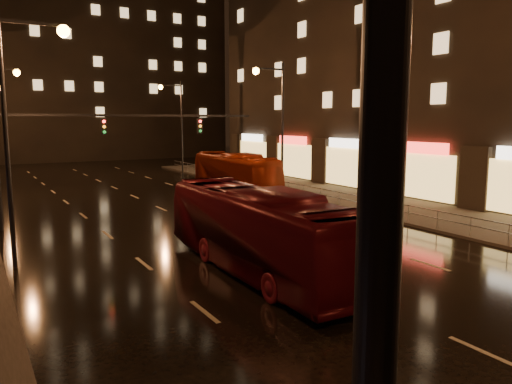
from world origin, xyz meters
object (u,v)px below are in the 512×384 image
bus_red (259,231)px  bus_curb (235,172)px  taxi_far (235,200)px  taxi_near (345,267)px

bus_red → bus_curb: 22.68m
bus_red → bus_curb: size_ratio=1.04×
taxi_far → bus_curb: bearing=66.8°
bus_red → taxi_far: size_ratio=2.57×
bus_red → taxi_far: (5.50, 12.39, -0.97)m
bus_curb → taxi_near: (-7.80, -23.15, -0.97)m
bus_red → taxi_near: 3.51m
taxi_far → taxi_near: bearing=-98.2°
bus_curb → taxi_near: 24.45m
bus_red → taxi_far: bus_red is taller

